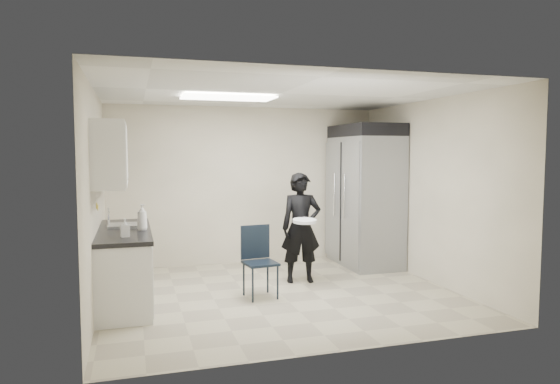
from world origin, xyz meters
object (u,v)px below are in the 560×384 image
object	(u,v)px
lower_counter	(124,268)
man_tuxedo	(301,228)
folding_chair	(260,263)
commercial_fridge	(365,201)

from	to	relation	value
lower_counter	man_tuxedo	bearing A→B (deg)	7.44
folding_chair	man_tuxedo	distance (m)	1.02
folding_chair	commercial_fridge	bearing A→B (deg)	25.74
folding_chair	man_tuxedo	size ratio (longest dim) A/B	0.57
commercial_fridge	folding_chair	distance (m)	2.59
lower_counter	man_tuxedo	distance (m)	2.46
lower_counter	man_tuxedo	xyz separation A→B (m)	(2.41, 0.31, 0.35)
lower_counter	man_tuxedo	world-z (taller)	man_tuxedo
commercial_fridge	man_tuxedo	world-z (taller)	commercial_fridge
lower_counter	folding_chair	distance (m)	1.68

